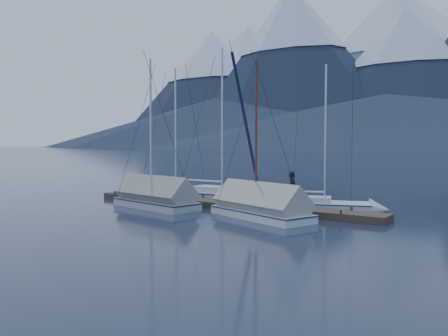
{
  "coord_description": "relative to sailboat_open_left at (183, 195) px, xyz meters",
  "views": [
    {
      "loc": [
        14.9,
        -19.39,
        3.57
      ],
      "look_at": [
        0.0,
        2.0,
        2.2
      ],
      "focal_mm": 38.0,
      "sensor_mm": 36.0,
      "label": 1
    }
  ],
  "objects": [
    {
      "name": "ground",
      "position": [
        4.99,
        -4.41,
        -0.16
      ],
      "size": [
        1000.0,
        1000.0,
        0.0
      ],
      "primitive_type": "plane",
      "color": "black",
      "rests_on": "ground"
    },
    {
      "name": "mooring_posts",
      "position": [
        4.49,
        -2.41,
        0.19
      ],
      "size": [
        15.12,
        1.52,
        0.35
      ],
      "color": "#382D23",
      "rests_on": "ground"
    },
    {
      "name": "dock",
      "position": [
        4.99,
        -2.41,
        -0.05
      ],
      "size": [
        18.0,
        1.5,
        0.54
      ],
      "color": "#382D23",
      "rests_on": "ground"
    },
    {
      "name": "person",
      "position": [
        8.97,
        -1.96,
        1.07
      ],
      "size": [
        0.53,
        0.71,
        1.78
      ],
      "primitive_type": "imported",
      "rotation": [
        0.0,
        0.0,
        1.75
      ],
      "color": "black",
      "rests_on": "dock"
    },
    {
      "name": "sailboat_covered_far",
      "position": [
        1.48,
        -4.6,
        0.28
      ],
      "size": [
        6.67,
        3.1,
        9.02
      ],
      "color": "#B8BBC5",
      "rests_on": "ground"
    },
    {
      "name": "sailboat_open_mid",
      "position": [
        3.52,
        0.3,
        0.02
      ],
      "size": [
        7.87,
        3.38,
        10.4
      ],
      "color": "silver",
      "rests_on": "ground"
    },
    {
      "name": "sailboat_open_right",
      "position": [
        10.32,
        0.16,
        -0.01
      ],
      "size": [
        6.66,
        3.9,
        8.5
      ],
      "color": "silver",
      "rests_on": "ground"
    },
    {
      "name": "sailboat_covered_near",
      "position": [
        8.08,
        -4.3,
        0.25
      ],
      "size": [
        6.73,
        3.99,
        8.38
      ],
      "color": "white",
      "rests_on": "ground"
    },
    {
      "name": "sailboat_open_left",
      "position": [
        0.0,
        0.0,
        0.0
      ],
      "size": [
        7.27,
        3.48,
        9.27
      ],
      "color": "silver",
      "rests_on": "ground"
    }
  ]
}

